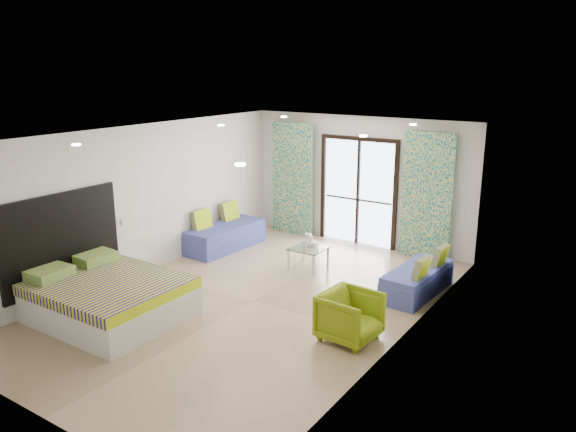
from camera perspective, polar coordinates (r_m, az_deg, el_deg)
The scene contains 24 objects.
floor at distance 9.22m, azimuth -3.63°, elevation -8.62°, with size 5.00×7.50×0.01m, color #977A5A, non-canonical shape.
ceiling at distance 8.50m, azimuth -3.94°, elevation 8.27°, with size 5.00×7.50×0.01m, color silver, non-canonical shape.
wall_back at distance 11.88m, azimuth 7.24°, elevation 3.56°, with size 5.00×0.01×2.70m, color silver, non-canonical shape.
wall_front at distance 6.38m, azimuth -24.82°, elevation -8.08°, with size 5.00×0.01×2.70m, color silver, non-canonical shape.
wall_left at distance 10.43m, azimuth -14.78°, elevation 1.55°, with size 0.01×7.50×2.70m, color silver, non-canonical shape.
wall_right at distance 7.58m, azimuth 11.48°, elevation -3.33°, with size 0.01×7.50×2.70m, color silver, non-canonical shape.
balcony_door at distance 11.88m, azimuth 7.17°, elevation 3.10°, with size 1.76×0.08×2.28m.
balcony_rail at distance 11.95m, azimuth 7.14°, elevation 1.66°, with size 1.52×0.03×0.04m, color #595451.
curtain_left at distance 12.50m, azimuth 0.48°, elevation 3.79°, with size 1.00×0.10×2.50m, color silver.
curtain_right at distance 11.15m, azimuth 13.95°, elevation 1.94°, with size 1.00×0.10×2.50m, color silver.
downlight_a at distance 8.12m, azimuth -20.70°, elevation 6.80°, with size 0.12×0.12×0.02m, color #FFE0B2.
downlight_b at distance 6.10m, azimuth -4.88°, elevation 5.24°, with size 0.12×0.12×0.02m, color #FFE0B2.
downlight_c at distance 10.16m, azimuth -6.83°, elevation 9.15°, with size 0.12×0.12×0.02m, color #FFE0B2.
downlight_d at distance 8.62m, azimuth 7.68°, elevation 8.07°, with size 0.12×0.12×0.02m, color #FFE0B2.
downlight_e at distance 11.74m, azimuth -0.43°, elevation 10.05°, with size 0.12×0.12×0.02m, color #FFE0B2.
downlight_f at distance 10.45m, azimuth 12.58°, elevation 9.06°, with size 0.12×0.12×0.02m, color #FFE0B2.
headboard at distance 9.49m, azimuth -22.02°, elevation -2.29°, with size 0.06×2.10×1.50m, color black.
switch_plate at distance 10.21m, azimuth -16.34°, elevation -0.59°, with size 0.02×0.10×0.10m, color silver.
bed at distance 8.98m, azimuth -17.94°, elevation -7.86°, with size 2.20×1.79×0.76m.
daybed_left at distance 11.73m, azimuth -6.45°, elevation -1.98°, with size 0.79×1.84×0.89m.
daybed_right at distance 9.64m, azimuth 13.06°, elevation -6.33°, with size 0.73×1.65×0.79m.
coffee_table at distance 10.51m, azimuth 2.09°, elevation -3.46°, with size 0.62×0.62×0.71m.
vase at distance 10.49m, azimuth 2.38°, elevation -2.69°, with size 0.19×0.20×0.19m, color white.
armchair at distance 7.91m, azimuth 6.31°, elevation -9.88°, with size 0.74×0.69×0.76m, color olive.
Camera 1 is at (5.14, -6.70, 3.71)m, focal length 35.00 mm.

